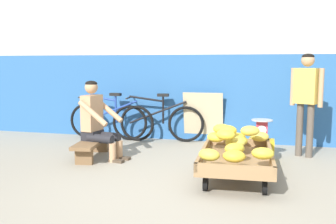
# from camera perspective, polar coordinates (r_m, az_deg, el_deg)

# --- Properties ---
(ground_plane) EXTENTS (80.00, 80.00, 0.00)m
(ground_plane) POSITION_cam_1_polar(r_m,az_deg,el_deg) (3.87, 0.09, -13.77)
(ground_plane) COLOR gray
(back_wall) EXTENTS (16.00, 0.30, 3.02)m
(back_wall) POSITION_cam_1_polar(r_m,az_deg,el_deg) (6.89, 7.03, 8.23)
(back_wall) COLOR #2D609E
(back_wall) RESTS_ON ground
(banana_cart) EXTENTS (0.91, 1.48, 0.36)m
(banana_cart) POSITION_cam_1_polar(r_m,az_deg,el_deg) (4.70, 10.17, -7.00)
(banana_cart) COLOR #99754C
(banana_cart) RESTS_ON ground
(banana_pile) EXTENTS (0.87, 1.41, 0.26)m
(banana_pile) POSITION_cam_1_polar(r_m,az_deg,el_deg) (4.70, 9.95, -4.20)
(banana_pile) COLOR gold
(banana_pile) RESTS_ON banana_cart
(low_bench) EXTENTS (0.44, 1.13, 0.27)m
(low_bench) POSITION_cam_1_polar(r_m,az_deg,el_deg) (5.76, -11.17, -4.77)
(low_bench) COLOR brown
(low_bench) RESTS_ON ground
(vendor_seated) EXTENTS (0.72, 0.55, 1.14)m
(vendor_seated) POSITION_cam_1_polar(r_m,az_deg,el_deg) (5.65, -10.54, -1.20)
(vendor_seated) COLOR tan
(vendor_seated) RESTS_ON ground
(plastic_crate) EXTENTS (0.36, 0.28, 0.30)m
(plastic_crate) POSITION_cam_1_polar(r_m,az_deg,el_deg) (5.68, 13.75, -5.52)
(plastic_crate) COLOR gold
(plastic_crate) RESTS_ON ground
(weighing_scale) EXTENTS (0.30, 0.30, 0.29)m
(weighing_scale) POSITION_cam_1_polar(r_m,az_deg,el_deg) (5.62, 13.84, -2.51)
(weighing_scale) COLOR #28282D
(weighing_scale) RESTS_ON plastic_crate
(bicycle_near_left) EXTENTS (1.66, 0.48, 0.86)m
(bicycle_near_left) POSITION_cam_1_polar(r_m,az_deg,el_deg) (7.05, -8.56, -1.23)
(bicycle_near_left) COLOR black
(bicycle_near_left) RESTS_ON ground
(bicycle_far_left) EXTENTS (1.66, 0.48, 0.86)m
(bicycle_far_left) POSITION_cam_1_polar(r_m,az_deg,el_deg) (6.82, -1.60, -1.45)
(bicycle_far_left) COLOR black
(bicycle_far_left) RESTS_ON ground
(sign_board) EXTENTS (0.70, 0.21, 0.88)m
(sign_board) POSITION_cam_1_polar(r_m,az_deg,el_deg) (6.78, 5.28, -0.78)
(sign_board) COLOR #C6B289
(sign_board) RESTS_ON ground
(customer_adult) EXTENTS (0.44, 0.33, 1.53)m
(customer_adult) POSITION_cam_1_polar(r_m,az_deg,el_deg) (5.97, 19.97, 2.65)
(customer_adult) COLOR brown
(customer_adult) RESTS_ON ground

